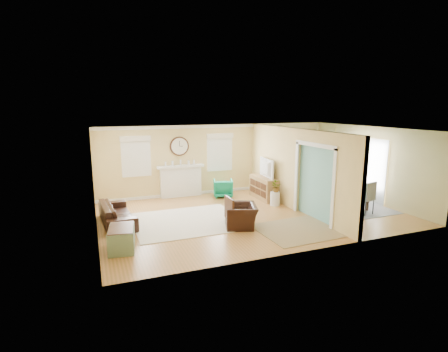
{
  "coord_description": "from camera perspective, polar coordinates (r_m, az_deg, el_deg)",
  "views": [
    {
      "loc": [
        -4.54,
        -9.35,
        3.29
      ],
      "look_at": [
        -0.8,
        0.3,
        1.2
      ],
      "focal_mm": 28.0,
      "sensor_mm": 36.0,
      "label": 1
    }
  ],
  "objects": [
    {
      "name": "dining_chair_n",
      "position": [
        13.07,
        15.45,
        -1.13
      ],
      "size": [
        0.49,
        0.49,
        0.93
      ],
      "color": "gray",
      "rests_on": "floor"
    },
    {
      "name": "rug_jute",
      "position": [
        9.74,
        12.37,
        -8.55
      ],
      "size": [
        2.32,
        1.93,
        0.01
      ],
      "primitive_type": "cube",
      "rotation": [
        0.0,
        0.0,
        0.04
      ],
      "color": "#99835B",
      "rests_on": "floor"
    },
    {
      "name": "potted_plant",
      "position": [
        11.73,
        8.38,
        -1.72
      ],
      "size": [
        0.39,
        0.41,
        0.37
      ],
      "primitive_type": "imported",
      "rotation": [
        0.0,
        0.0,
        1.92
      ],
      "color": "#337F33",
      "rests_on": "garden_stool"
    },
    {
      "name": "garden_stool",
      "position": [
        11.83,
        8.32,
        -3.68
      ],
      "size": [
        0.31,
        0.31,
        0.46
      ],
      "primitive_type": "cylinder",
      "color": "white",
      "rests_on": "floor"
    },
    {
      "name": "floor",
      "position": [
        10.9,
        4.52,
        -6.19
      ],
      "size": [
        9.0,
        9.0,
        0.0
      ],
      "primitive_type": "plane",
      "color": "olive",
      "rests_on": "ground"
    },
    {
      "name": "window_left",
      "position": [
        12.49,
        -14.19,
        3.57
      ],
      "size": [
        1.05,
        0.13,
        1.42
      ],
      "color": "white",
      "rests_on": "wall_back"
    },
    {
      "name": "dining_chair_s",
      "position": [
        11.54,
        22.04,
        -2.86
      ],
      "size": [
        0.53,
        0.53,
        1.03
      ],
      "color": "gray",
      "rests_on": "floor"
    },
    {
      "name": "wall_front",
      "position": [
        8.05,
        13.95,
        -3.23
      ],
      "size": [
        9.0,
        0.02,
        2.6
      ],
      "primitive_type": "cube",
      "color": "tan",
      "rests_on": "ground"
    },
    {
      "name": "tv",
      "position": [
        12.43,
        6.49,
        1.32
      ],
      "size": [
        0.25,
        1.14,
        0.65
      ],
      "primitive_type": "imported",
      "rotation": [
        0.0,
        0.0,
        1.48
      ],
      "color": "black",
      "rests_on": "credenza"
    },
    {
      "name": "wall_left",
      "position": [
        9.55,
        -20.48,
        -1.33
      ],
      "size": [
        0.02,
        6.0,
        2.6
      ],
      "primitive_type": "cube",
      "color": "tan",
      "rests_on": "ground"
    },
    {
      "name": "trunk",
      "position": [
        8.56,
        -16.36,
        -9.75
      ],
      "size": [
        0.7,
        1.0,
        0.54
      ],
      "color": "gray",
      "rests_on": "floor"
    },
    {
      "name": "credenza",
      "position": [
        12.59,
        6.49,
        -1.93
      ],
      "size": [
        0.48,
        1.41,
        0.8
      ],
      "color": "#9B7648",
      "rests_on": "floor"
    },
    {
      "name": "ceiling",
      "position": [
        10.41,
        4.75,
        7.58
      ],
      "size": [
        9.0,
        6.0,
        0.02
      ],
      "primitive_type": "cube",
      "color": "white",
      "rests_on": "wall_back"
    },
    {
      "name": "window_right",
      "position": [
        13.23,
        -0.72,
        4.33
      ],
      "size": [
        1.05,
        0.13,
        1.42
      ],
      "color": "white",
      "rests_on": "wall_back"
    },
    {
      "name": "eames_chair",
      "position": [
        9.69,
        2.79,
        -6.49
      ],
      "size": [
        1.09,
        1.17,
        0.62
      ],
      "primitive_type": "imported",
      "rotation": [
        0.0,
        0.0,
        -1.88
      ],
      "color": "black",
      "rests_on": "floor"
    },
    {
      "name": "dining_chair_e",
      "position": [
        12.6,
        20.77,
        -1.7
      ],
      "size": [
        0.56,
        0.56,
        1.0
      ],
      "color": "gray",
      "rests_on": "floor"
    },
    {
      "name": "wall_clock",
      "position": [
        12.76,
        -7.3,
        4.85
      ],
      "size": [
        0.7,
        0.07,
        0.7
      ],
      "color": "#432817",
      "rests_on": "wall_back"
    },
    {
      "name": "wall_back",
      "position": [
        13.3,
        -0.99,
        2.81
      ],
      "size": [
        9.0,
        0.02,
        2.6
      ],
      "primitive_type": "cube",
      "color": "tan",
      "rests_on": "ground"
    },
    {
      "name": "green_chair",
      "position": [
        12.81,
        -0.15,
        -1.99
      ],
      "size": [
        0.87,
        0.88,
        0.64
      ],
      "primitive_type": "imported",
      "rotation": [
        0.0,
        0.0,
        2.82
      ],
      "color": "#0C804D",
      "rests_on": "floor"
    },
    {
      "name": "french_doors",
      "position": [
        13.15,
        22.39,
        0.97
      ],
      "size": [
        0.06,
        1.7,
        2.2
      ],
      "color": "white",
      "rests_on": "ground"
    },
    {
      "name": "dining_table",
      "position": [
        12.36,
        18.48,
        -3.03
      ],
      "size": [
        1.12,
        1.92,
        0.66
      ],
      "primitive_type": "imported",
      "rotation": [
        0.0,
        0.0,
        1.54
      ],
      "color": "#432817",
      "rests_on": "floor"
    },
    {
      "name": "pendant",
      "position": [
        12.05,
        17.72,
        5.7
      ],
      "size": [
        0.3,
        0.3,
        0.55
      ],
      "color": "gold",
      "rests_on": "ceiling"
    },
    {
      "name": "wall_right",
      "position": [
        13.15,
        22.6,
        1.83
      ],
      "size": [
        0.02,
        6.0,
        2.6
      ],
      "primitive_type": "cube",
      "color": "tan",
      "rests_on": "ground"
    },
    {
      "name": "rug_cream",
      "position": [
        10.23,
        -6.0,
        -7.34
      ],
      "size": [
        3.05,
        2.65,
        0.02
      ],
      "primitive_type": "cube",
      "rotation": [
        0.0,
        0.0,
        0.0
      ],
      "color": "beige",
      "rests_on": "floor"
    },
    {
      "name": "rug_grey",
      "position": [
        12.44,
        18.38,
        -4.48
      ],
      "size": [
        2.43,
        3.04,
        0.01
      ],
      "primitive_type": "cube",
      "color": "gray",
      "rests_on": "floor"
    },
    {
      "name": "dining_chair_w",
      "position": [
        11.9,
        16.25,
        -2.44
      ],
      "size": [
        0.44,
        0.44,
        0.91
      ],
      "color": "white",
      "rests_on": "floor"
    },
    {
      "name": "sofa",
      "position": [
        10.36,
        -17.04,
        -5.89
      ],
      "size": [
        0.94,
        2.09,
        0.59
      ],
      "primitive_type": "imported",
      "rotation": [
        0.0,
        0.0,
        1.64
      ],
      "color": "black",
      "rests_on": "floor"
    },
    {
      "name": "partition",
      "position": [
        11.53,
        10.81,
        1.57
      ],
      "size": [
        0.17,
        6.0,
        2.6
      ],
      "color": "tan",
      "rests_on": "ground"
    },
    {
      "name": "fireplace",
      "position": [
        12.88,
        -7.07,
        -0.74
      ],
      "size": [
        1.7,
        0.3,
        1.17
      ],
      "color": "white",
      "rests_on": "ground"
    }
  ]
}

